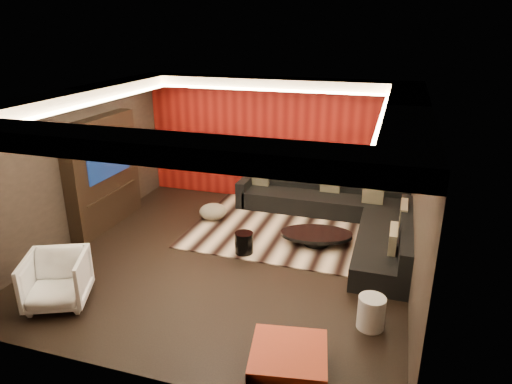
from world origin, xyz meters
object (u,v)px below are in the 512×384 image
(coffee_table, at_px, (316,238))
(armchair, at_px, (57,280))
(drum_stool, at_px, (244,243))
(sectional_sofa, at_px, (343,215))
(white_side_table, at_px, (371,313))
(orange_ottoman, at_px, (288,364))

(coffee_table, bearing_deg, armchair, -137.16)
(drum_stool, relative_size, sectional_sofa, 0.11)
(drum_stool, relative_size, white_side_table, 0.83)
(white_side_table, xyz_separation_m, orange_ottoman, (-0.83, -1.24, -0.04))
(coffee_table, xyz_separation_m, drum_stool, (-1.16, -0.74, 0.08))
(coffee_table, distance_m, armchair, 4.43)
(coffee_table, relative_size, sectional_sofa, 0.36)
(armchair, distance_m, sectional_sofa, 5.33)
(orange_ottoman, bearing_deg, sectional_sofa, 89.10)
(drum_stool, bearing_deg, armchair, -132.54)
(sectional_sofa, bearing_deg, white_side_table, -76.23)
(drum_stool, relative_size, orange_ottoman, 0.44)
(drum_stool, xyz_separation_m, white_side_table, (2.30, -1.48, 0.02))
(orange_ottoman, bearing_deg, white_side_table, 56.09)
(armchair, bearing_deg, sectional_sofa, 23.12)
(coffee_table, bearing_deg, sectional_sofa, 67.35)
(drum_stool, bearing_deg, coffee_table, 32.48)
(drum_stool, bearing_deg, white_side_table, -32.72)
(coffee_table, relative_size, armchair, 1.55)
(coffee_table, distance_m, sectional_sofa, 0.99)
(coffee_table, distance_m, white_side_table, 2.50)
(white_side_table, bearing_deg, coffee_table, 117.25)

